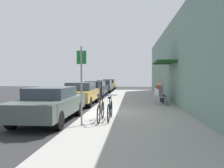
% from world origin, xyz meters
% --- Properties ---
extents(ground_plane, '(60.00, 60.00, 0.00)m').
position_xyz_m(ground_plane, '(0.00, 0.00, 0.00)').
color(ground_plane, '#2D2D30').
extents(sidewalk_slab, '(4.50, 32.00, 0.12)m').
position_xyz_m(sidewalk_slab, '(2.25, 2.00, 0.06)').
color(sidewalk_slab, '#9E9B93').
rests_on(sidewalk_slab, ground_plane).
extents(building_facade, '(1.40, 32.00, 5.24)m').
position_xyz_m(building_facade, '(4.64, 2.01, 2.62)').
color(building_facade, gray).
rests_on(building_facade, ground_plane).
extents(parked_car_0, '(1.80, 4.40, 1.32)m').
position_xyz_m(parked_car_0, '(-1.10, -1.44, 0.70)').
color(parked_car_0, '#47514C').
rests_on(parked_car_0, ground_plane).
extents(parked_car_1, '(1.80, 4.40, 1.38)m').
position_xyz_m(parked_car_1, '(-1.10, 3.77, 0.72)').
color(parked_car_1, '#A58433').
rests_on(parked_car_1, ground_plane).
extents(parked_car_2, '(1.80, 4.40, 1.36)m').
position_xyz_m(parked_car_2, '(-1.10, 9.22, 0.71)').
color(parked_car_2, black).
rests_on(parked_car_2, ground_plane).
extents(parked_car_3, '(1.80, 4.40, 1.35)m').
position_xyz_m(parked_car_3, '(-1.10, 15.57, 0.70)').
color(parked_car_3, '#47514C').
rests_on(parked_car_3, ground_plane).
extents(parked_car_4, '(1.80, 4.40, 1.39)m').
position_xyz_m(parked_car_4, '(-1.10, 20.87, 0.73)').
color(parked_car_4, '#A58433').
rests_on(parked_car_4, ground_plane).
extents(parking_meter, '(0.12, 0.10, 1.32)m').
position_xyz_m(parking_meter, '(0.45, 1.14, 0.89)').
color(parking_meter, slate).
rests_on(parking_meter, sidewalk_slab).
extents(street_sign, '(0.32, 0.06, 2.60)m').
position_xyz_m(street_sign, '(0.40, -2.58, 1.64)').
color(street_sign, gray).
rests_on(street_sign, sidewalk_slab).
extents(bicycle_0, '(0.46, 1.71, 0.90)m').
position_xyz_m(bicycle_0, '(0.93, -1.79, 0.48)').
color(bicycle_0, black).
rests_on(bicycle_0, sidewalk_slab).
extents(bicycle_1, '(0.46, 1.71, 0.90)m').
position_xyz_m(bicycle_1, '(1.24, -1.53, 0.48)').
color(bicycle_1, black).
rests_on(bicycle_1, sidewalk_slab).
extents(cafe_chair_0, '(0.50, 0.50, 0.87)m').
position_xyz_m(cafe_chair_0, '(3.71, 3.07, 0.62)').
color(cafe_chair_0, silver).
rests_on(cafe_chair_0, sidewalk_slab).
extents(seated_patron_0, '(0.47, 0.41, 1.29)m').
position_xyz_m(seated_patron_0, '(3.77, 3.07, 0.82)').
color(seated_patron_0, '#232838').
rests_on(seated_patron_0, sidewalk_slab).
extents(cafe_chair_1, '(0.51, 0.51, 0.87)m').
position_xyz_m(cafe_chair_1, '(3.71, 3.92, 0.62)').
color(cafe_chair_1, silver).
rests_on(cafe_chair_1, sidewalk_slab).
extents(seated_patron_1, '(0.47, 0.41, 1.29)m').
position_xyz_m(seated_patron_1, '(3.77, 3.93, 0.82)').
color(seated_patron_1, '#232838').
rests_on(seated_patron_1, sidewalk_slab).
extents(cafe_chair_2, '(0.53, 0.53, 0.87)m').
position_xyz_m(cafe_chair_2, '(3.71, 4.78, 0.62)').
color(cafe_chair_2, silver).
rests_on(cafe_chair_2, sidewalk_slab).
extents(seated_patron_2, '(0.49, 0.44, 1.29)m').
position_xyz_m(seated_patron_2, '(3.77, 4.79, 0.82)').
color(seated_patron_2, '#232838').
rests_on(seated_patron_2, sidewalk_slab).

